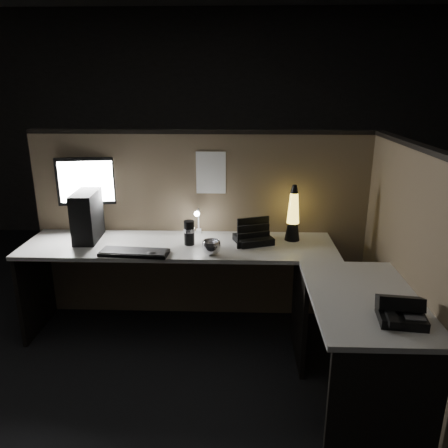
{
  "coord_description": "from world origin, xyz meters",
  "views": [
    {
      "loc": [
        0.29,
        -2.42,
        1.86
      ],
      "look_at": [
        0.19,
        0.35,
        0.97
      ],
      "focal_mm": 35.0,
      "sensor_mm": 36.0,
      "label": 1
    }
  ],
  "objects_px": {
    "monitor": "(88,187)",
    "lava_lamp": "(293,217)",
    "desk_phone": "(400,311)",
    "pc_tower": "(87,216)",
    "keyboard": "(134,253)"
  },
  "relations": [
    {
      "from": "monitor",
      "to": "lava_lamp",
      "type": "height_order",
      "value": "monitor"
    },
    {
      "from": "monitor",
      "to": "desk_phone",
      "type": "xyz_separation_m",
      "value": [
        2.0,
        -1.33,
        -0.31
      ]
    },
    {
      "from": "lava_lamp",
      "to": "desk_phone",
      "type": "xyz_separation_m",
      "value": [
        0.4,
        -1.17,
        -0.13
      ]
    },
    {
      "from": "pc_tower",
      "to": "monitor",
      "type": "distance_m",
      "value": 0.27
    },
    {
      "from": "monitor",
      "to": "desk_phone",
      "type": "relative_size",
      "value": 2.38
    },
    {
      "from": "pc_tower",
      "to": "monitor",
      "type": "xyz_separation_m",
      "value": [
        -0.05,
        0.2,
        0.17
      ]
    },
    {
      "from": "monitor",
      "to": "desk_phone",
      "type": "height_order",
      "value": "monitor"
    },
    {
      "from": "monitor",
      "to": "desk_phone",
      "type": "distance_m",
      "value": 2.42
    },
    {
      "from": "monitor",
      "to": "keyboard",
      "type": "distance_m",
      "value": 0.76
    },
    {
      "from": "pc_tower",
      "to": "keyboard",
      "type": "bearing_deg",
      "value": -38.56
    },
    {
      "from": "keyboard",
      "to": "lava_lamp",
      "type": "xyz_separation_m",
      "value": [
        1.13,
        0.34,
        0.17
      ]
    },
    {
      "from": "lava_lamp",
      "to": "monitor",
      "type": "bearing_deg",
      "value": 174.33
    },
    {
      "from": "pc_tower",
      "to": "desk_phone",
      "type": "height_order",
      "value": "pc_tower"
    },
    {
      "from": "keyboard",
      "to": "desk_phone",
      "type": "distance_m",
      "value": 1.75
    },
    {
      "from": "pc_tower",
      "to": "lava_lamp",
      "type": "distance_m",
      "value": 1.54
    }
  ]
}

